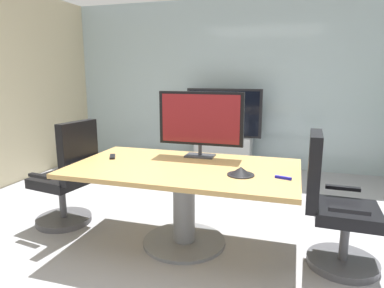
{
  "coord_description": "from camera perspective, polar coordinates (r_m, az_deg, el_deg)",
  "views": [
    {
      "loc": [
        0.8,
        -2.71,
        1.54
      ],
      "look_at": [
        -0.12,
        0.31,
        0.89
      ],
      "focal_mm": 32.0,
      "sensor_mm": 36.0,
      "label": 1
    }
  ],
  "objects": [
    {
      "name": "ground_plane",
      "position": [
        3.22,
        0.49,
        -16.94
      ],
      "size": [
        7.11,
        7.11,
        0.0
      ],
      "primitive_type": "plane",
      "color": "#99999E"
    },
    {
      "name": "wall_back_glass_partition",
      "position": [
        5.75,
        9.08,
        9.73
      ],
      "size": [
        6.11,
        0.1,
        2.72
      ],
      "primitive_type": "cube",
      "color": "#9EB2B7",
      "rests_on": "ground"
    },
    {
      "name": "conference_table",
      "position": [
        3.09,
        -1.36,
        -7.04
      ],
      "size": [
        1.99,
        1.12,
        0.74
      ],
      "color": "#B2894C",
      "rests_on": "ground"
    },
    {
      "name": "office_chair_left",
      "position": [
        3.73,
        -19.98,
        -5.99
      ],
      "size": [
        0.63,
        0.61,
        1.09
      ],
      "rotation": [
        0.0,
        0.0,
        -1.73
      ],
      "color": "#4C4C51",
      "rests_on": "ground"
    },
    {
      "name": "office_chair_right",
      "position": [
        3.01,
        22.57,
        -10.39
      ],
      "size": [
        0.6,
        0.58,
        1.09
      ],
      "rotation": [
        0.0,
        0.0,
        1.54
      ],
      "color": "#4C4C51",
      "rests_on": "ground"
    },
    {
      "name": "tv_monitor",
      "position": [
        3.32,
        1.42,
        3.96
      ],
      "size": [
        0.84,
        0.18,
        0.64
      ],
      "color": "#333338",
      "rests_on": "conference_table"
    },
    {
      "name": "wall_display_unit",
      "position": [
        5.56,
        5.26,
        0.22
      ],
      "size": [
        1.2,
        0.36,
        1.31
      ],
      "color": "#B7BABC",
      "rests_on": "ground"
    },
    {
      "name": "conference_phone",
      "position": [
        2.79,
        8.14,
        -4.56
      ],
      "size": [
        0.22,
        0.22,
        0.07
      ],
      "color": "black",
      "rests_on": "conference_table"
    },
    {
      "name": "remote_control",
      "position": [
        3.43,
        -13.11,
        -2.04
      ],
      "size": [
        0.12,
        0.17,
        0.02
      ],
      "primitive_type": "cube",
      "rotation": [
        0.0,
        0.0,
        0.49
      ],
      "color": "black",
      "rests_on": "conference_table"
    },
    {
      "name": "whiteboard_marker",
      "position": [
        2.76,
        14.96,
        -5.44
      ],
      "size": [
        0.13,
        0.05,
        0.02
      ],
      "primitive_type": "cube",
      "rotation": [
        0.0,
        0.0,
        -0.26
      ],
      "color": "#1919A5",
      "rests_on": "conference_table"
    }
  ]
}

